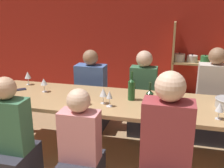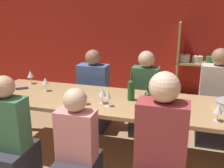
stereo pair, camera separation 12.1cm
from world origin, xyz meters
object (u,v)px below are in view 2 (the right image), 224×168
at_px(wine_glass_white_a, 169,87).
at_px(wine_glass_empty_a, 84,95).
at_px(person_far_a, 94,99).
at_px(person_far_c, 145,103).
at_px(person_far_b, 214,108).
at_px(wine_glass_red_c, 102,92).
at_px(wine_glass_red_f, 45,81).
at_px(cell_phone, 22,88).
at_px(dining_table, 109,106).
at_px(shelf_unit, 207,76).
at_px(wine_glass_red_e, 218,109).
at_px(wine_glass_empty_b, 30,74).
at_px(wine_glass_red_a, 108,95).
at_px(wine_bottle_dark, 148,100).
at_px(wine_bottle_green, 131,89).
at_px(person_near_a, 77,159).
at_px(person_near_c, 11,149).

xyz_separation_m(wine_glass_white_a, wine_glass_empty_a, (-0.84, -0.46, -0.02)).
height_order(person_far_a, person_far_c, person_far_c).
bearing_deg(person_far_b, wine_glass_empty_a, 35.91).
height_order(wine_glass_white_a, person_far_a, person_far_a).
bearing_deg(wine_glass_empty_a, person_far_a, 104.82).
distance_m(wine_glass_red_c, wine_glass_red_f, 0.82).
height_order(wine_glass_white_a, cell_phone, wine_glass_white_a).
height_order(wine_glass_white_a, wine_glass_empty_a, wine_glass_white_a).
bearing_deg(dining_table, wine_glass_empty_a, -135.70).
bearing_deg(cell_phone, shelf_unit, 42.12).
bearing_deg(dining_table, wine_glass_red_e, -13.16).
distance_m(wine_glass_empty_b, wine_glass_red_e, 2.34).
xyz_separation_m(wine_glass_red_c, person_far_a, (-0.44, 0.89, -0.44)).
relative_size(wine_glass_empty_b, person_far_b, 0.14).
bearing_deg(dining_table, wine_glass_red_c, -105.71).
distance_m(wine_glass_empty_a, person_far_c, 1.16).
xyz_separation_m(wine_glass_red_a, wine_glass_red_c, (-0.08, 0.06, 0.00)).
height_order(wine_glass_red_f, person_far_b, person_far_b).
height_order(wine_glass_empty_b, person_far_c, person_far_c).
relative_size(wine_bottle_dark, wine_glass_red_a, 1.70).
bearing_deg(wine_glass_empty_a, wine_bottle_green, 30.37).
xyz_separation_m(wine_bottle_dark, wine_glass_red_f, (-1.29, 0.29, 0.01)).
xyz_separation_m(wine_bottle_green, wine_glass_red_e, (0.86, -0.31, -0.01)).
height_order(wine_glass_empty_a, wine_glass_red_f, wine_glass_red_f).
distance_m(wine_glass_empty_b, person_far_a, 0.96).
distance_m(wine_bottle_green, wine_glass_red_f, 1.06).
height_order(shelf_unit, wine_bottle_green, shelf_unit).
distance_m(wine_glass_red_c, person_near_a, 0.73).
bearing_deg(wine_bottle_green, wine_glass_red_f, 178.95).
height_order(dining_table, wine_glass_white_a, wine_glass_white_a).
height_order(wine_glass_empty_b, person_near_c, person_near_c).
bearing_deg(person_near_a, wine_glass_red_f, 133.72).
bearing_deg(wine_glass_red_a, person_near_c, -144.40).
xyz_separation_m(dining_table, wine_glass_empty_b, (-1.18, 0.29, 0.20)).
relative_size(wine_glass_white_a, wine_glass_empty_b, 1.02).
relative_size(wine_glass_red_a, wine_glass_empty_a, 1.17).
relative_size(wine_glass_red_a, cell_phone, 1.07).
bearing_deg(person_far_c, wine_glass_red_a, 76.73).
height_order(wine_bottle_green, person_near_a, person_near_a).
relative_size(wine_glass_red_a, person_far_a, 0.15).
bearing_deg(shelf_unit, person_far_b, -88.95).
relative_size(wine_glass_red_c, wine_glass_empty_b, 0.98).
relative_size(wine_glass_red_f, person_far_b, 0.13).
xyz_separation_m(cell_phone, person_far_c, (1.43, 0.71, -0.30)).
height_order(shelf_unit, wine_glass_red_c, shelf_unit).
bearing_deg(person_near_c, person_far_a, 79.87).
relative_size(dining_table, cell_phone, 18.42).
height_order(wine_glass_red_a, person_near_c, person_near_c).
xyz_separation_m(shelf_unit, wine_glass_empty_a, (-1.37, -2.36, 0.31)).
bearing_deg(wine_glass_red_e, wine_bottle_dark, 176.32).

